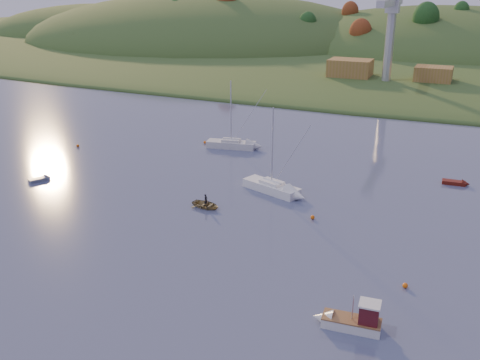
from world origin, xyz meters
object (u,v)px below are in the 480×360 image
at_px(canoe, 206,205).
at_px(grey_dinghy, 43,178).
at_px(sailboat_near, 231,144).
at_px(red_tender, 459,183).
at_px(fishing_boat, 347,319).
at_px(sailboat_far, 272,186).

relative_size(canoe, grey_dinghy, 1.10).
relative_size(sailboat_near, grey_dinghy, 3.32).
height_order(red_tender, grey_dinghy, red_tender).
xyz_separation_m(red_tender, grey_dinghy, (-54.24, -21.62, -0.01)).
relative_size(fishing_boat, sailboat_near, 0.50).
bearing_deg(canoe, red_tender, -44.57).
relative_size(sailboat_near, sailboat_far, 0.99).
bearing_deg(fishing_boat, sailboat_far, -62.27).
distance_m(fishing_boat, sailboat_far, 30.37).
bearing_deg(sailboat_far, red_tender, 48.85).
height_order(sailboat_far, red_tender, sailboat_far).
height_order(canoe, red_tender, red_tender).
relative_size(fishing_boat, red_tender, 1.53).
xyz_separation_m(sailboat_far, canoe, (-5.59, -8.37, -0.35)).
distance_m(fishing_boat, grey_dinghy, 50.33).
distance_m(fishing_boat, canoe, 27.81).
distance_m(sailboat_near, red_tender, 36.47).
relative_size(fishing_boat, sailboat_far, 0.49).
bearing_deg(canoe, sailboat_far, -24.83).
height_order(fishing_boat, sailboat_near, sailboat_near).
relative_size(sailboat_far, canoe, 3.05).
height_order(canoe, grey_dinghy, grey_dinghy).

